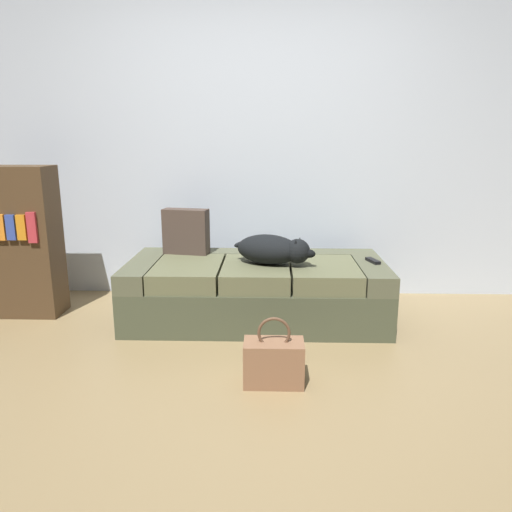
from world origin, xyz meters
TOP-DOWN VIEW (x-y plane):
  - ground_plane at (0.00, 0.00)m, footprint 10.00×10.00m
  - back_wall at (0.00, 1.80)m, footprint 6.40×0.10m
  - couch at (0.00, 1.13)m, footprint 1.83×0.86m
  - dog_dark at (0.12, 1.05)m, footprint 0.59×0.40m
  - tv_remote at (0.83, 1.12)m, footprint 0.09×0.16m
  - throw_pillow at (-0.54, 1.36)m, footprint 0.36×0.18m
  - handbag at (0.12, 0.15)m, footprint 0.32×0.18m
  - bookshelf at (-1.74, 1.19)m, footprint 0.56×0.30m

SIDE VIEW (x-z plane):
  - ground_plane at x=0.00m, z-range 0.00..0.00m
  - handbag at x=0.12m, z-range -0.06..0.31m
  - couch at x=0.00m, z-range 0.00..0.43m
  - tv_remote at x=0.83m, z-range 0.43..0.45m
  - dog_dark at x=0.12m, z-range 0.43..0.64m
  - bookshelf at x=-1.74m, z-range 0.00..1.10m
  - throw_pillow at x=-0.54m, z-range 0.43..0.77m
  - back_wall at x=0.00m, z-range 0.00..2.80m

